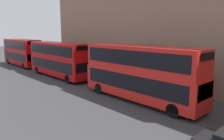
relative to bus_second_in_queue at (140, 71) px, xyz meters
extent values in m
cube|color=red|center=(0.00, 0.01, -1.05)|extent=(2.55, 11.06, 2.27)
cube|color=red|center=(0.00, 0.01, 1.08)|extent=(2.50, 10.84, 1.99)
cube|color=black|center=(0.00, 0.01, -0.77)|extent=(2.59, 10.17, 1.27)
cube|color=black|center=(0.00, 0.01, 1.18)|extent=(2.59, 10.17, 1.19)
cube|color=black|center=(0.00, -5.49, -0.59)|extent=(2.17, 0.06, 1.14)
cube|color=black|center=(0.00, -5.49, 1.68)|extent=(1.78, 0.06, 0.48)
cylinder|color=black|center=(-1.12, -3.92, -2.03)|extent=(0.30, 1.00, 1.00)
cylinder|color=black|center=(1.13, -3.92, -2.03)|extent=(0.30, 1.00, 1.00)
cylinder|color=black|center=(-1.12, 3.93, -2.03)|extent=(0.30, 1.00, 1.00)
cylinder|color=black|center=(1.13, 3.93, -2.03)|extent=(0.30, 1.00, 1.00)
cube|color=#B20C0F|center=(0.00, 13.44, -1.10)|extent=(2.55, 11.17, 2.16)
cube|color=#B20C0F|center=(0.00, 13.44, 0.90)|extent=(2.50, 10.95, 1.85)
cube|color=black|center=(0.00, 13.44, -0.84)|extent=(2.59, 10.28, 1.21)
cube|color=black|center=(0.00, 13.44, 1.00)|extent=(2.59, 10.28, 1.11)
cube|color=black|center=(0.00, 7.88, -0.67)|extent=(2.17, 0.06, 1.08)
cube|color=black|center=(0.00, 7.88, 1.46)|extent=(1.78, 0.06, 0.44)
cylinder|color=black|center=(-1.12, 9.45, -2.03)|extent=(0.30, 1.00, 1.00)
cylinder|color=black|center=(1.13, 9.45, -2.03)|extent=(0.30, 1.00, 1.00)
cylinder|color=black|center=(-1.12, 17.42, -2.03)|extent=(0.30, 1.00, 1.00)
cylinder|color=black|center=(1.13, 17.42, -2.03)|extent=(0.30, 1.00, 1.00)
cube|color=#B20C0F|center=(0.00, 25.89, -1.11)|extent=(2.55, 10.30, 2.15)
cube|color=#B20C0F|center=(0.00, 25.89, 0.94)|extent=(2.50, 10.09, 1.94)
cube|color=black|center=(0.00, 25.89, -0.85)|extent=(2.59, 9.48, 1.20)
cube|color=black|center=(0.00, 25.89, 1.04)|extent=(2.59, 9.48, 1.16)
cube|color=black|center=(0.00, 20.77, -0.68)|extent=(2.17, 0.06, 1.08)
cube|color=black|center=(0.00, 20.77, 1.52)|extent=(1.78, 0.06, 0.47)
cylinder|color=black|center=(-1.12, 22.34, -2.03)|extent=(0.30, 1.00, 1.00)
cylinder|color=black|center=(1.13, 22.34, -2.03)|extent=(0.30, 1.00, 1.00)
cylinder|color=black|center=(-1.12, 29.44, -2.03)|extent=(0.30, 1.00, 1.00)
cylinder|color=black|center=(1.13, 29.44, -2.03)|extent=(0.30, 1.00, 1.00)
cylinder|color=black|center=(-2.57, -7.69, -2.21)|extent=(0.22, 0.64, 0.64)
camera|label=1|loc=(-13.62, -11.43, 3.22)|focal=35.00mm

